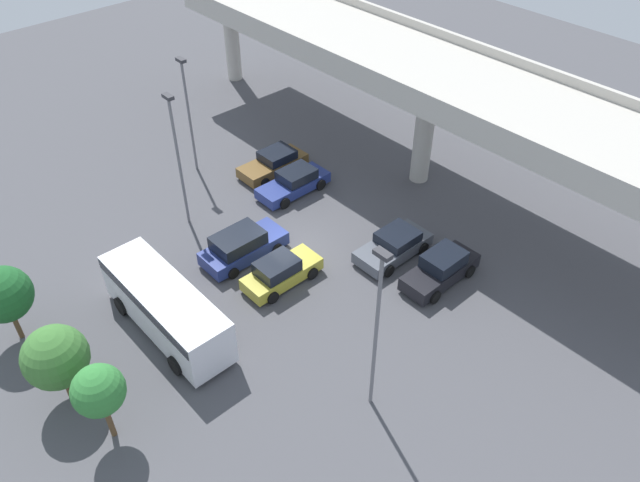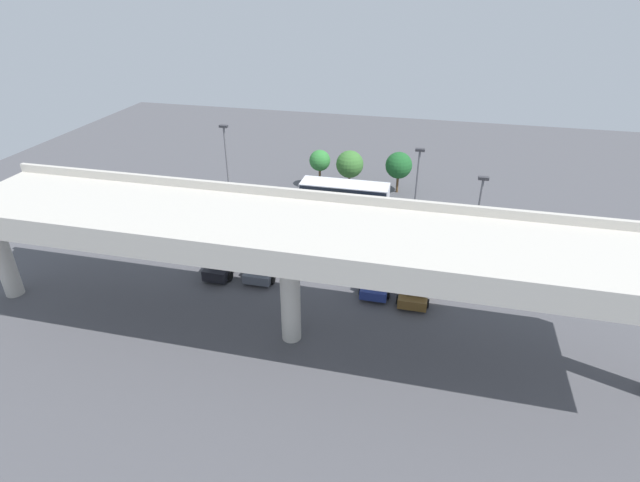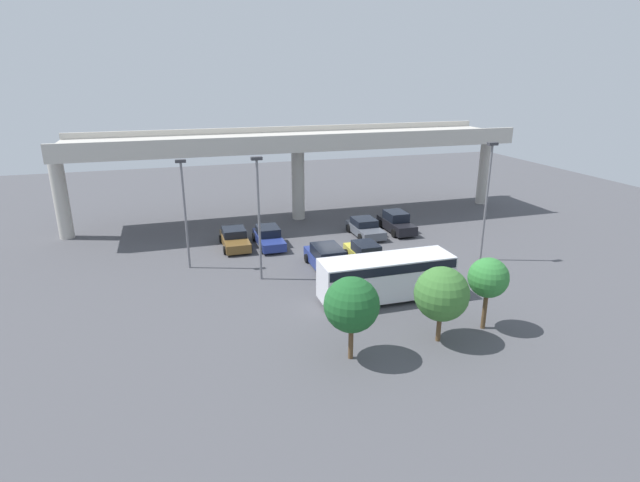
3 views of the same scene
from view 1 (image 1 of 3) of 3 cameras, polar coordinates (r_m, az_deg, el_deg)
ground_plane at (r=34.74m, az=-2.96°, el=-1.10°), size 85.70×85.70×0.00m
highway_overpass at (r=37.69m, az=10.07°, el=14.40°), size 41.17×7.60×8.22m
parked_car_0 at (r=41.00m, az=-4.23°, el=7.14°), size 2.15×4.59×1.44m
parked_car_1 at (r=39.00m, az=-2.38°, el=5.38°), size 2.08×4.75×1.49m
parked_car_2 at (r=34.19m, az=-7.13°, el=-0.43°), size 2.23×4.83×1.70m
parked_car_3 at (r=32.52m, az=-3.62°, el=-2.83°), size 1.96×4.33×1.58m
parked_car_4 at (r=34.40m, az=6.80°, el=-0.39°), size 2.23×4.49×1.42m
parked_car_5 at (r=33.15m, az=10.99°, el=-2.50°), size 2.01×4.59×1.74m
shuttle_bus at (r=30.38m, az=-13.95°, el=-5.71°), size 8.08×2.69×2.69m
lamp_post_near_aisle at (r=24.23m, az=5.23°, el=-7.44°), size 0.70×0.35×8.57m
lamp_post_mid_lot at (r=40.08m, az=-11.99°, el=11.89°), size 0.70×0.35×7.65m
lamp_post_by_overpass at (r=35.06m, az=-12.91°, el=7.94°), size 0.70×0.35×8.16m
tree_front_left at (r=31.69m, az=-26.99°, el=-4.38°), size 2.64×2.64×4.16m
tree_front_centre at (r=28.26m, az=-23.02°, el=-9.76°), size 2.75×2.75×4.00m
tree_front_far_right at (r=26.11m, az=-19.60°, el=-12.80°), size 2.12×2.12×4.00m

